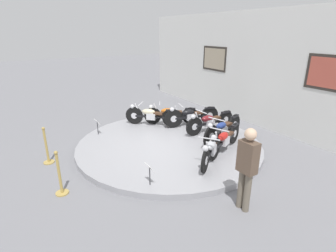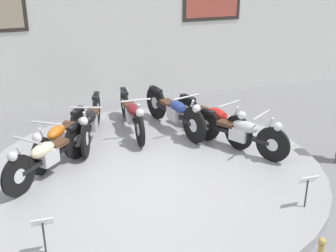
{
  "view_description": "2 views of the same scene",
  "coord_description": "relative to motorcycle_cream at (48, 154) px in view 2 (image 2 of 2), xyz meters",
  "views": [
    {
      "loc": [
        6.19,
        -3.95,
        3.34
      ],
      "look_at": [
        -0.03,
        -0.02,
        0.66
      ],
      "focal_mm": 28.0,
      "sensor_mm": 36.0,
      "label": 1
    },
    {
      "loc": [
        -1.63,
        -6.45,
        3.82
      ],
      "look_at": [
        0.26,
        0.06,
        0.87
      ],
      "focal_mm": 50.0,
      "sensor_mm": 36.0,
      "label": 2
    }
  ],
  "objects": [
    {
      "name": "motorcycle_cream",
      "position": [
        0.0,
        0.0,
        0.0
      ],
      "size": [
        1.42,
        1.46,
        0.79
      ],
      "color": "black",
      "rests_on": "display_platform"
    },
    {
      "name": "motorcycle_maroon",
      "position": [
        1.62,
        1.31,
        -0.0
      ],
      "size": [
        0.54,
        1.97,
        0.79
      ],
      "color": "black",
      "rests_on": "display_platform"
    },
    {
      "name": "motorcycle_orange",
      "position": [
        0.23,
        0.66,
        -0.01
      ],
      "size": [
        1.06,
        1.7,
        0.78
      ],
      "color": "black",
      "rests_on": "display_platform"
    },
    {
      "name": "motorcycle_blue",
      "position": [
        2.42,
        1.14,
        0.02
      ],
      "size": [
        0.68,
        1.97,
        0.81
      ],
      "color": "black",
      "rests_on": "display_platform"
    },
    {
      "name": "motorcycle_red",
      "position": [
        3.0,
        0.65,
        -0.0
      ],
      "size": [
        0.81,
        1.85,
        0.79
      ],
      "color": "black",
      "rests_on": "display_platform"
    },
    {
      "name": "display_platform",
      "position": [
        1.62,
        -0.28,
        -0.46
      ],
      "size": [
        5.52,
        5.52,
        0.15
      ],
      "primitive_type": "cylinder",
      "color": "#99999E",
      "rests_on": "ground_plane"
    },
    {
      "name": "back_wall",
      "position": [
        1.62,
        3.63,
        1.5
      ],
      "size": [
        14.0,
        0.22,
        4.06
      ],
      "color": "silver",
      "rests_on": "ground_plane"
    },
    {
      "name": "motorcycle_black",
      "position": [
        0.82,
        1.14,
        0.01
      ],
      "size": [
        0.68,
        1.94,
        0.81
      ],
      "color": "black",
      "rests_on": "display_platform"
    },
    {
      "name": "motorcycle_silver",
      "position": [
        3.24,
        -0.01,
        -0.01
      ],
      "size": [
        1.17,
        1.63,
        0.78
      ],
      "color": "black",
      "rests_on": "display_platform"
    },
    {
      "name": "info_placard_front_centre",
      "position": [
        3.39,
        -1.9,
        -0.02
      ],
      "size": [
        0.26,
        0.11,
        0.51
      ],
      "color": "#333338",
      "rests_on": "display_platform"
    },
    {
      "name": "ground_plane",
      "position": [
        1.62,
        -0.28,
        -0.54
      ],
      "size": [
        60.0,
        60.0,
        0.0
      ],
      "primitive_type": "plane",
      "color": "slate"
    },
    {
      "name": "info_placard_front_left",
      "position": [
        -0.15,
        -1.9,
        -0.02
      ],
      "size": [
        0.26,
        0.11,
        0.51
      ],
      "color": "#333338",
      "rests_on": "display_platform"
    }
  ]
}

